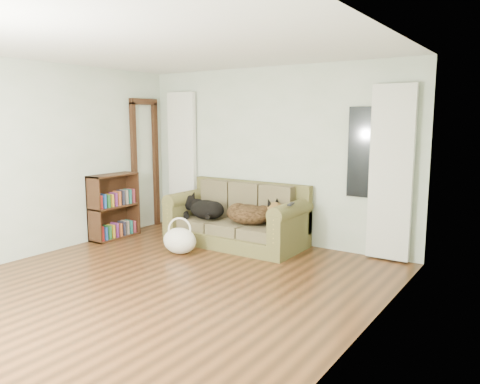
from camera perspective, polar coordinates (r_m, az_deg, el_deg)
The scene contains 15 objects.
floor at distance 5.34m, azimuth -10.00°, elevation -11.40°, with size 5.00×5.00×0.00m, color #382111.
ceiling at distance 5.07m, azimuth -10.83°, elevation 17.38°, with size 5.00×5.00×0.00m, color white.
wall_back at distance 7.04m, azimuth 3.92°, elevation 4.49°, with size 4.50×0.04×2.60m, color silver.
wall_left at distance 6.79m, azimuth -24.20°, elevation 3.57°, with size 0.04×5.00×2.60m, color silver.
wall_right at distance 3.84m, azimuth 14.51°, elevation 0.53°, with size 0.04×5.00×2.60m, color silver.
curtain_left at distance 7.97m, azimuth -7.06°, elevation 3.88°, with size 0.55×0.08×2.25m, color white.
curtain_right at distance 6.28m, azimuth 17.93°, elevation 2.17°, with size 0.55×0.08×2.25m, color white.
window_pane at distance 6.41m, azimuth 15.14°, elevation 4.67°, with size 0.50×0.03×1.20m, color black.
door_casing at distance 8.05m, azimuth -11.47°, elevation 3.11°, with size 0.07×0.60×2.10m, color black.
sofa at distance 6.88m, azimuth -0.56°, elevation -2.74°, with size 2.02×0.87×0.83m, color brown.
dog_black_lab at distance 7.12m, azimuth -4.35°, elevation -2.13°, with size 0.67×0.47×0.28m, color black.
dog_shepherd at distance 6.69m, azimuth 1.41°, elevation -2.74°, with size 0.71×0.50×0.31m, color black.
tv_remote at distance 6.19m, azimuth 6.23°, elevation -1.47°, with size 0.05×0.17×0.02m, color black.
tote_bag at distance 6.53m, azimuth -7.36°, elevation -6.08°, with size 0.49×0.38×0.36m, color white.
bookshelf at distance 7.51m, azimuth -15.11°, elevation -1.68°, with size 0.30×0.80×1.00m, color black.
Camera 1 is at (3.49, -3.59, 1.84)m, focal length 35.00 mm.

